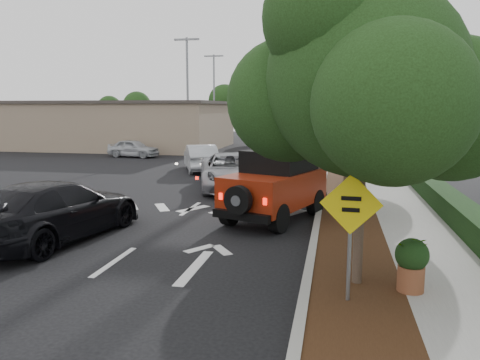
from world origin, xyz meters
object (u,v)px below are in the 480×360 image
(red_jeep, at_px, (278,184))
(speed_hump_sign, at_px, (350,220))
(black_suv_oncoming, at_px, (55,210))
(silver_suv_ahead, at_px, (231,171))

(red_jeep, distance_m, speed_hump_sign, 7.00)
(black_suv_oncoming, xyz_separation_m, speed_hump_sign, (7.87, -2.95, 0.81))
(red_jeep, xyz_separation_m, speed_hump_sign, (2.13, -6.65, 0.48))
(red_jeep, relative_size, silver_suv_ahead, 0.81)
(silver_suv_ahead, bearing_deg, black_suv_oncoming, -125.12)
(silver_suv_ahead, distance_m, black_suv_oncoming, 9.44)
(silver_suv_ahead, height_order, black_suv_oncoming, black_suv_oncoming)
(silver_suv_ahead, distance_m, speed_hump_sign, 12.90)
(red_jeep, height_order, silver_suv_ahead, red_jeep)
(silver_suv_ahead, bearing_deg, red_jeep, -78.93)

